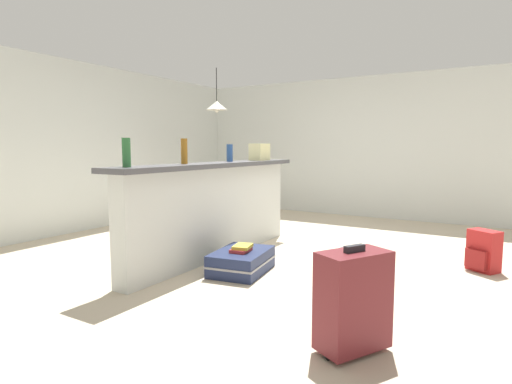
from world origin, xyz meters
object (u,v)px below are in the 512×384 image
backpack_grey (346,277)px  suitcase_upright_maroon (353,300)px  backpack_red (483,251)px  bottle_amber (184,151)px  bottle_clear (267,152)px  dining_table (222,185)px  pendant_lamp (217,105)px  bottle_blue (230,153)px  suitcase_flat_navy (242,261)px  book_stack (242,248)px  grocery_bag (260,152)px  bottle_green (126,153)px  dining_chair_near_partition (251,195)px

backpack_grey → suitcase_upright_maroon: (-0.79, -0.32, 0.13)m
backpack_red → bottle_amber: bearing=117.1°
bottle_clear → dining_table: 1.28m
dining_table → backpack_red: 3.88m
pendant_lamp → bottle_blue: bearing=-138.8°
bottle_amber → pendant_lamp: pendant_lamp is taller
suitcase_flat_navy → bottle_clear: bearing=21.1°
suitcase_upright_maroon → book_stack: bearing=55.2°
bottle_clear → grocery_bag: (-0.31, -0.06, 0.00)m
bottle_green → dining_chair_near_partition: (2.93, 0.54, -0.69)m
bottle_blue → backpack_red: 2.95m
dining_chair_near_partition → backpack_grey: dining_chair_near_partition is taller
backpack_red → book_stack: 2.45m
backpack_red → pendant_lamp: bearing=79.2°
bottle_clear → suitcase_upright_maroon: bottle_clear is taller
dining_table → backpack_red: (-0.76, -3.78, -0.44)m
bottle_green → suitcase_upright_maroon: bottle_green is taller
grocery_bag → pendant_lamp: bearing=59.5°
bottle_blue → pendant_lamp: 1.88m
grocery_bag → suitcase_upright_maroon: 3.24m
bottle_blue → pendant_lamp: size_ratio=0.30×
grocery_bag → suitcase_flat_navy: 1.79m
bottle_clear → backpack_grey: size_ratio=0.51×
backpack_red → dining_table: bearing=78.7°
grocery_bag → bottle_green: bearing=179.5°
bottle_clear → suitcase_upright_maroon: bearing=-141.6°
bottle_green → bottle_blue: 1.64m
dining_chair_near_partition → backpack_grey: (-2.26, -2.29, -0.31)m
bottle_green → bottle_amber: bearing=3.7°
backpack_red → suitcase_upright_maroon: suitcase_upright_maroon is taller
bottle_blue → grocery_bag: 0.59m
suitcase_flat_navy → backpack_red: 2.45m
bottle_amber → backpack_red: 3.22m
grocery_bag → pendant_lamp: 1.58m
backpack_grey → suitcase_upright_maroon: suitcase_upright_maroon is taller
bottle_amber → book_stack: (0.08, -0.66, -0.96)m
bottle_green → backpack_grey: bottle_green is taller
book_stack → bottle_amber: bearing=96.8°
bottle_blue → suitcase_upright_maroon: (-1.77, -2.12, -0.85)m
bottle_blue → backpack_red: bearing=-78.2°
suitcase_flat_navy → backpack_red: (1.29, -2.08, 0.09)m
dining_chair_near_partition → bottle_blue: bearing=-159.2°
bottle_amber → dining_chair_near_partition: bearing=12.9°
bottle_green → bottle_amber: size_ratio=0.96×
bottle_green → bottle_clear: bottle_green is taller
dining_chair_near_partition → suitcase_flat_navy: 2.34m
dining_chair_near_partition → backpack_red: (-0.72, -3.20, -0.31)m
dining_chair_near_partition → book_stack: dining_chair_near_partition is taller
backpack_red → grocery_bag: bearing=89.5°
backpack_red → bottle_clear: bearing=83.1°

